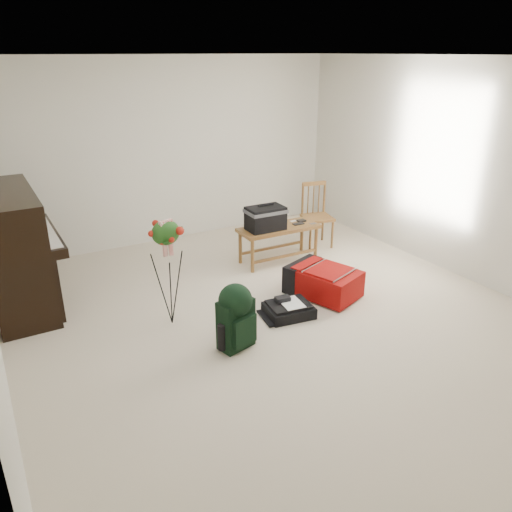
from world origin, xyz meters
TOP-DOWN VIEW (x-y plane):
  - floor at (0.00, 0.00)m, footprint 5.00×5.50m
  - ceiling at (0.00, 0.00)m, footprint 5.00×5.50m
  - wall_back at (0.00, 2.75)m, footprint 5.00×0.04m
  - wall_right at (2.50, 0.00)m, footprint 0.04×5.50m
  - piano at (-2.19, 1.60)m, footprint 0.71×1.50m
  - bench at (0.69, 1.23)m, footprint 1.05×0.45m
  - dining_chair at (1.59, 1.47)m, footprint 0.46×0.46m
  - red_suitcase at (0.72, 0.20)m, footprint 0.73×0.90m
  - black_duffel at (0.14, -0.05)m, footprint 0.52×0.44m
  - green_backpack at (-0.61, -0.30)m, footprint 0.36×0.33m
  - flower_stand at (-0.96, 0.41)m, footprint 0.43×0.43m

SIDE VIEW (x-z plane):
  - floor at x=0.00m, z-range -0.01..0.01m
  - black_duffel at x=0.14m, z-range -0.03..0.17m
  - red_suitcase at x=0.72m, z-range 0.01..0.33m
  - green_backpack at x=-0.61m, z-range 0.03..0.66m
  - dining_chair at x=1.59m, z-range -0.01..0.86m
  - flower_stand at x=-0.96m, z-range -0.01..1.11m
  - bench at x=0.69m, z-range 0.17..0.97m
  - piano at x=-2.19m, z-range -0.03..1.22m
  - wall_back at x=0.00m, z-range 0.00..2.50m
  - wall_right at x=2.50m, z-range 0.00..2.50m
  - ceiling at x=0.00m, z-range 2.50..2.50m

